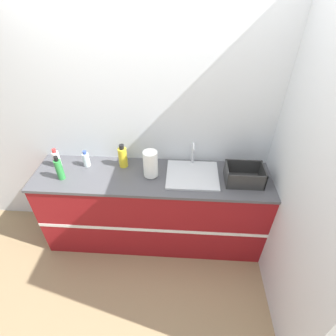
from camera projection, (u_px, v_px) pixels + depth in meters
The scene contains 11 objects.
ground_plane at pixel (153, 256), 2.87m from camera, with size 12.00×12.00×0.00m, color #937A56.
wall_back at pixel (154, 125), 2.53m from camera, with size 4.68×0.06×2.60m.
wall_right at pixel (287, 147), 2.23m from camera, with size 0.06×2.55×2.60m.
counter_cabinet at pixel (154, 209), 2.80m from camera, with size 2.31×0.58×0.92m.
sink at pixel (192, 174), 2.51m from camera, with size 0.49×0.43×0.26m.
paper_towel_roll at pixel (151, 164), 2.43m from camera, with size 0.14×0.14×0.27m.
dish_rack at pixel (244, 176), 2.41m from camera, with size 0.34×0.25×0.16m.
bottle_clear at pixel (86, 159), 2.60m from camera, with size 0.07×0.07×0.17m.
bottle_white_spray at pixel (56, 159), 2.58m from camera, with size 0.07×0.07×0.20m.
bottle_green at pixel (59, 169), 2.42m from camera, with size 0.07×0.07×0.25m.
bottle_yellow at pixel (123, 157), 2.57m from camera, with size 0.09×0.09×0.25m.
Camera 1 is at (0.27, -1.65, 2.53)m, focal length 28.00 mm.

